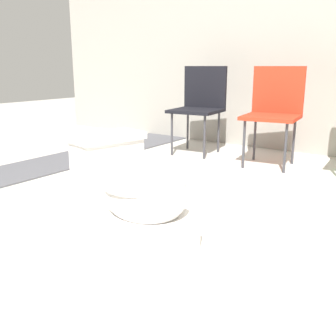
{
  "coord_description": "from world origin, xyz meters",
  "views": [
    {
      "loc": [
        1.4,
        -1.23,
        0.84
      ],
      "look_at": [
        0.2,
        0.45,
        0.3
      ],
      "focal_mm": 42.0,
      "sensor_mm": 36.0,
      "label": 1
    }
  ],
  "objects": [
    {
      "name": "folding_chair_left",
      "position": [
        -0.58,
        2.1,
        0.51
      ],
      "size": [
        0.49,
        0.49,
        0.83
      ],
      "rotation": [
        0.0,
        0.0,
        -1.46
      ],
      "color": "black",
      "rests_on": "ground"
    },
    {
      "name": "toilet",
      "position": [
        0.21,
        0.15,
        0.22
      ],
      "size": [
        0.7,
        0.51,
        0.52
      ],
      "rotation": [
        0.0,
        0.0,
        -0.23
      ],
      "color": "white",
      "rests_on": "ground"
    },
    {
      "name": "ground_plane",
      "position": [
        0.0,
        0.0,
        0.0
      ],
      "size": [
        14.0,
        14.0,
        0.0
      ],
      "primitive_type": "plane",
      "color": "#B7B2A8"
    },
    {
      "name": "gravel_strip",
      "position": [
        -1.37,
        0.5,
        0.01
      ],
      "size": [
        0.56,
        8.0,
        0.01
      ],
      "primitive_type": "cube",
      "color": "#4C4C51",
      "rests_on": "ground"
    },
    {
      "name": "folding_chair_middle",
      "position": [
        0.18,
        2.05,
        0.51
      ],
      "size": [
        0.49,
        0.49,
        0.83
      ],
      "rotation": [
        0.0,
        0.0,
        -1.44
      ],
      "color": "red",
      "rests_on": "ground"
    }
  ]
}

